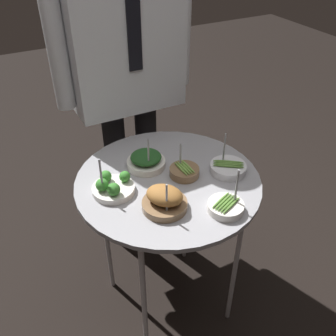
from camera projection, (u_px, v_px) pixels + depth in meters
name	position (u px, v px, depth m)	size (l,w,h in m)	color
ground_plane	(168.00, 299.00, 1.83)	(8.00, 8.00, 0.00)	black
serving_cart	(168.00, 190.00, 1.42)	(0.69, 0.69, 0.75)	#939399
bowl_asparagus_front_center	(184.00, 171.00, 1.39)	(0.11, 0.11, 0.12)	brown
bowl_broccoli_back_left	(112.00, 187.00, 1.31)	(0.15, 0.15, 0.16)	silver
bowl_roast_center	(165.00, 200.00, 1.24)	(0.15, 0.16, 0.13)	brown
bowl_asparagus_front_left	(228.00, 168.00, 1.41)	(0.14, 0.14, 0.15)	silver
bowl_asparagus_mid_left	(226.00, 206.00, 1.24)	(0.12, 0.12, 0.16)	silver
bowl_spinach_far_rim	(146.00, 161.00, 1.43)	(0.15, 0.15, 0.15)	silver
waiter_figure	(125.00, 53.00, 1.55)	(0.62, 0.23, 1.68)	black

